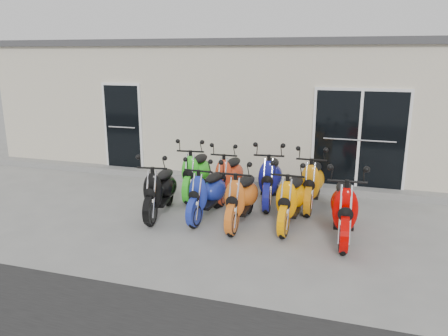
{
  "coord_description": "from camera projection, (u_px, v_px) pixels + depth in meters",
  "views": [
    {
      "loc": [
        2.57,
        -7.64,
        3.01
      ],
      "look_at": [
        0.0,
        0.6,
        0.75
      ],
      "focal_mm": 35.0,
      "sensor_mm": 36.0,
      "label": 1
    }
  ],
  "objects": [
    {
      "name": "ground",
      "position": [
        215.0,
        212.0,
        8.56
      ],
      "size": [
        80.0,
        80.0,
        0.0
      ],
      "primitive_type": "plane",
      "color": "gray",
      "rests_on": "ground"
    },
    {
      "name": "building",
      "position": [
        270.0,
        103.0,
        12.95
      ],
      "size": [
        14.0,
        6.0,
        3.2
      ],
      "primitive_type": "cube",
      "color": "beige",
      "rests_on": "ground"
    },
    {
      "name": "roof_cap",
      "position": [
        272.0,
        44.0,
        12.53
      ],
      "size": [
        14.2,
        6.2,
        0.16
      ],
      "primitive_type": "cube",
      "color": "#3F3F42",
      "rests_on": "building"
    },
    {
      "name": "front_step",
      "position": [
        242.0,
        181.0,
        10.4
      ],
      "size": [
        14.0,
        0.4,
        0.15
      ],
      "primitive_type": "cube",
      "color": "gray",
      "rests_on": "ground"
    },
    {
      "name": "door_left",
      "position": [
        123.0,
        125.0,
        11.16
      ],
      "size": [
        1.07,
        0.08,
        2.22
      ],
      "primitive_type": "cube",
      "color": "black",
      "rests_on": "front_step"
    },
    {
      "name": "door_right",
      "position": [
        359.0,
        137.0,
        9.49
      ],
      "size": [
        2.02,
        0.08,
        2.22
      ],
      "primitive_type": "cube",
      "color": "black",
      "rests_on": "front_step"
    },
    {
      "name": "scooter_front_black",
      "position": [
        160.0,
        183.0,
        8.27
      ],
      "size": [
        0.87,
        1.8,
        1.28
      ],
      "primitive_type": null,
      "rotation": [
        0.0,
        0.0,
        0.14
      ],
      "color": "black",
      "rests_on": "ground"
    },
    {
      "name": "scooter_front_blue",
      "position": [
        207.0,
        186.0,
        8.15
      ],
      "size": [
        0.71,
        1.72,
        1.25
      ],
      "primitive_type": null,
      "rotation": [
        0.0,
        0.0,
        -0.06
      ],
      "color": "#1B2D9C",
      "rests_on": "ground"
    },
    {
      "name": "scooter_front_orange_a",
      "position": [
        241.0,
        190.0,
        7.82
      ],
      "size": [
        0.64,
        1.75,
        1.29
      ],
      "primitive_type": null,
      "rotation": [
        0.0,
        0.0,
        -0.0
      ],
      "color": "orange",
      "rests_on": "ground"
    },
    {
      "name": "scooter_front_orange_b",
      "position": [
        291.0,
        191.0,
        7.74
      ],
      "size": [
        0.7,
        1.77,
        1.29
      ],
      "primitive_type": null,
      "rotation": [
        0.0,
        0.0,
        -0.04
      ],
      "color": "#FF9800",
      "rests_on": "ground"
    },
    {
      "name": "scooter_front_red",
      "position": [
        345.0,
        199.0,
        7.19
      ],
      "size": [
        0.79,
        1.91,
        1.39
      ],
      "primitive_type": null,
      "rotation": [
        0.0,
        0.0,
        0.06
      ],
      "color": "#C80200",
      "rests_on": "ground"
    },
    {
      "name": "scooter_back_green",
      "position": [
        196.0,
        166.0,
        9.43
      ],
      "size": [
        0.84,
        1.87,
        1.34
      ],
      "primitive_type": null,
      "rotation": [
        0.0,
        0.0,
        0.1
      ],
      "color": "#32D323",
      "rests_on": "ground"
    },
    {
      "name": "scooter_back_red",
      "position": [
        229.0,
        169.0,
        9.25
      ],
      "size": [
        0.66,
        1.75,
        1.28
      ],
      "primitive_type": null,
      "rotation": [
        0.0,
        0.0,
        0.02
      ],
      "color": "red",
      "rests_on": "ground"
    },
    {
      "name": "scooter_back_blue",
      "position": [
        270.0,
        171.0,
        8.92
      ],
      "size": [
        0.87,
        1.92,
        1.37
      ],
      "primitive_type": null,
      "rotation": [
        0.0,
        0.0,
        0.11
      ],
      "color": "navy",
      "rests_on": "ground"
    },
    {
      "name": "scooter_back_yellow",
      "position": [
        313.0,
        175.0,
        8.71
      ],
      "size": [
        0.67,
        1.81,
        1.34
      ],
      "primitive_type": null,
      "rotation": [
        0.0,
        0.0,
        0.01
      ],
      "color": "orange",
      "rests_on": "ground"
    }
  ]
}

